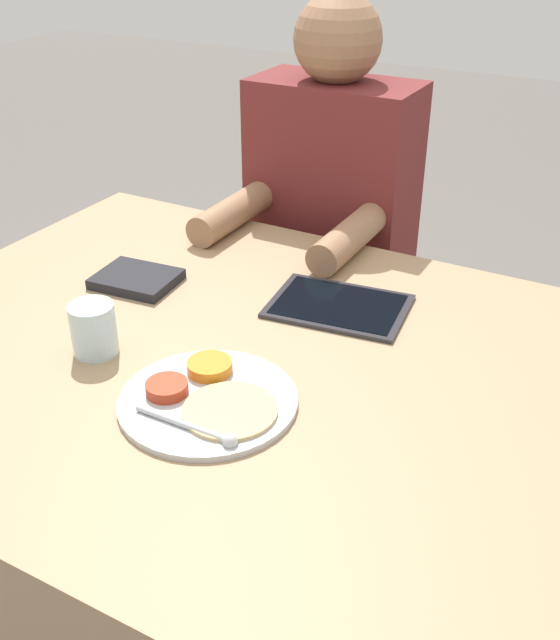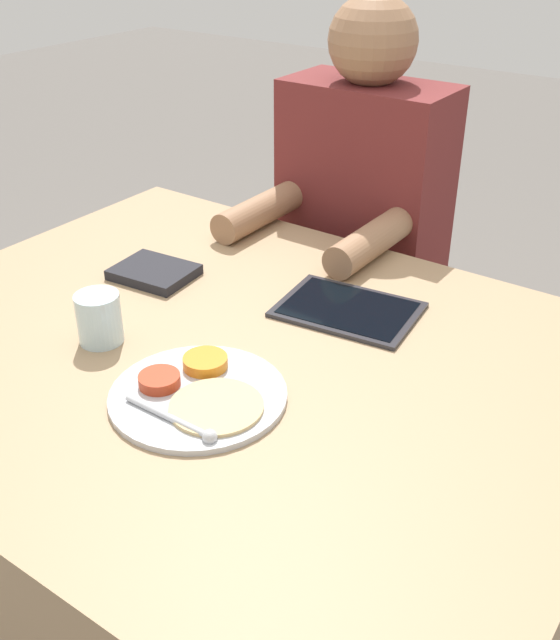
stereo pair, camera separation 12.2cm
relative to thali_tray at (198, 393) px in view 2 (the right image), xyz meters
name	(u,v)px [view 2 (the right image)]	position (x,y,z in m)	size (l,w,h in m)	color
ground_plane	(237,639)	(-0.06, 0.14, -0.77)	(12.00, 12.00, 0.00)	#605B56
dining_table	(231,512)	(-0.06, 0.14, -0.39)	(1.27, 1.01, 0.76)	#9E7F5B
thali_tray	(198,393)	(0.00, 0.00, 0.00)	(0.27, 0.27, 0.03)	#B7BABF
red_notebook	(154,273)	(-0.34, 0.26, 0.00)	(0.16, 0.14, 0.02)	silver
tablet_device	(348,310)	(0.05, 0.36, 0.00)	(0.27, 0.21, 0.01)	#28282D
person_diner	(358,274)	(-0.18, 0.81, -0.18)	(0.39, 0.47, 1.25)	black
drinking_glass	(99,318)	(-0.24, 0.03, 0.04)	(0.08, 0.08, 0.09)	silver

